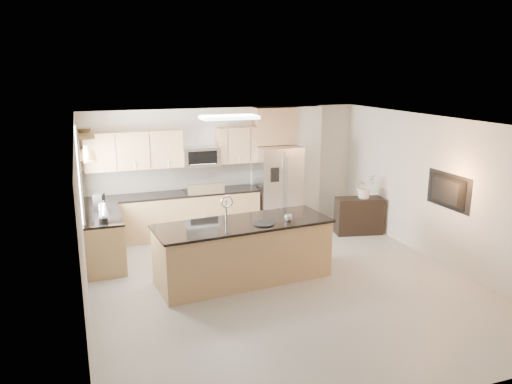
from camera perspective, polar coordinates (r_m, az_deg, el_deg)
name	(u,v)px	position (r m, az deg, el deg)	size (l,w,h in m)	color
floor	(283,283)	(8.27, 3.05, -10.35)	(6.50, 6.50, 0.00)	#A5A29D
ceiling	(285,123)	(7.59, 3.31, 7.86)	(6.00, 6.50, 0.02)	silver
wall_back	(226,168)	(10.82, -3.46, 2.71)	(6.00, 0.02, 2.60)	beige
wall_front	(412,291)	(5.16, 17.42, -10.73)	(6.00, 0.02, 2.60)	beige
wall_left	(82,226)	(7.26, -19.29, -3.68)	(0.02, 6.50, 2.60)	beige
wall_right	(441,191)	(9.37, 20.36, 0.10)	(0.02, 6.50, 2.60)	beige
back_counter	(174,214)	(10.45, -9.37, -2.54)	(3.55, 0.66, 1.44)	tan
left_counter	(104,239)	(9.28, -17.02, -5.16)	(0.66, 1.50, 0.92)	tan
range	(203,212)	(10.56, -6.03, -2.25)	(0.76, 0.64, 1.14)	black
upper_cabinets	(166,149)	(10.29, -10.25, 4.90)	(3.50, 0.33, 0.75)	tan
microwave	(201,156)	(10.42, -6.35, 4.06)	(0.76, 0.40, 0.40)	silver
refrigerator	(278,187)	(10.90, 2.49, 0.60)	(0.92, 0.78, 1.78)	silver
partition_column	(305,164)	(11.31, 5.66, 3.16)	(0.60, 0.30, 2.60)	silver
window	(80,175)	(8.98, -19.47, 1.89)	(0.04, 1.15, 1.65)	white
shelf_lower	(86,156)	(9.02, -18.83, 3.94)	(0.30, 1.20, 0.04)	olive
shelf_upper	(84,134)	(8.97, -19.01, 6.26)	(0.30, 1.20, 0.04)	olive
ceiling_fixture	(229,117)	(8.96, -3.09, 8.53)	(1.00, 0.50, 0.06)	white
island	(243,251)	(8.22, -1.46, -6.76)	(2.94, 1.27, 1.41)	tan
credenza	(359,216)	(10.73, 11.64, -2.67)	(0.97, 0.41, 0.77)	black
cup	(288,218)	(8.16, 3.70, -2.94)	(0.12, 0.12, 0.10)	silver
platter	(264,224)	(7.96, 0.90, -3.64)	(0.34, 0.34, 0.02)	black
blender	(103,215)	(8.57, -17.11, -2.51)	(0.15, 0.15, 0.34)	black
kettle	(104,208)	(9.12, -16.95, -1.75)	(0.20, 0.20, 0.25)	silver
coffee_maker	(99,203)	(9.36, -17.48, -1.17)	(0.22, 0.24, 0.30)	black
bowl	(84,129)	(9.14, -19.06, 6.79)	(0.38, 0.38, 0.09)	silver
flower_vase	(365,181)	(10.57, 12.33, 1.29)	(0.67, 0.59, 0.75)	silver
television	(445,191)	(9.16, 20.75, 0.08)	(1.08, 0.14, 0.62)	black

